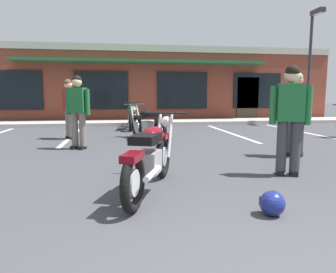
# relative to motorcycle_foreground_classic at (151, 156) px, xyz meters

# --- Properties ---
(ground_plane) EXTENTS (80.00, 80.00, 0.00)m
(ground_plane) POSITION_rel_motorcycle_foreground_classic_xyz_m (0.67, 1.16, -0.46)
(ground_plane) COLOR #3D3D42
(sidewalk_kerb) EXTENTS (22.00, 1.80, 0.14)m
(sidewalk_kerb) POSITION_rel_motorcycle_foreground_classic_xyz_m (0.67, 9.51, -0.39)
(sidewalk_kerb) COLOR #A8A59E
(sidewalk_kerb) RESTS_ON ground_plane
(brick_storefront_building) EXTENTS (18.66, 6.00, 3.53)m
(brick_storefront_building) POSITION_rel_motorcycle_foreground_classic_xyz_m (0.67, 13.23, 1.30)
(brick_storefront_building) COLOR brown
(brick_storefront_building) RESTS_ON ground_plane
(painted_stall_lines) EXTENTS (10.13, 4.80, 0.01)m
(painted_stall_lines) POSITION_rel_motorcycle_foreground_classic_xyz_m (0.67, 5.91, -0.46)
(painted_stall_lines) COLOR silver
(painted_stall_lines) RESTS_ON ground_plane
(motorcycle_foreground_classic) EXTENTS (1.04, 2.02, 0.98)m
(motorcycle_foreground_classic) POSITION_rel_motorcycle_foreground_classic_xyz_m (0.00, 0.00, 0.00)
(motorcycle_foreground_classic) COLOR black
(motorcycle_foreground_classic) RESTS_ON ground_plane
(motorcycle_silver_naked) EXTENTS (0.68, 2.11, 0.98)m
(motorcycle_silver_naked) POSITION_rel_motorcycle_foreground_classic_xyz_m (0.06, 7.63, 0.07)
(motorcycle_silver_naked) COLOR black
(motorcycle_silver_naked) RESTS_ON ground_plane
(motorcycle_blue_standard) EXTENTS (1.04, 2.02, 0.98)m
(motorcycle_blue_standard) POSITION_rel_motorcycle_foreground_classic_xyz_m (0.34, 4.49, 0.00)
(motorcycle_blue_standard) COLOR black
(motorcycle_blue_standard) RESTS_ON ground_plane
(person_in_black_shirt) EXTENTS (0.43, 0.55, 1.68)m
(person_in_black_shirt) POSITION_rel_motorcycle_foreground_classic_xyz_m (-1.79, 5.19, 0.49)
(person_in_black_shirt) COLOR black
(person_in_black_shirt) RESTS_ON ground_plane
(person_in_shorts_foreground) EXTENTS (0.59, 0.38, 1.68)m
(person_in_shorts_foreground) POSITION_rel_motorcycle_foreground_classic_xyz_m (-1.33, 3.44, 0.49)
(person_in_shorts_foreground) COLOR black
(person_in_shorts_foreground) RESTS_ON ground_plane
(person_by_back_row) EXTENTS (0.49, 0.50, 1.68)m
(person_by_back_row) POSITION_rel_motorcycle_foreground_classic_xyz_m (3.08, 1.86, 0.49)
(person_by_back_row) COLOR black
(person_by_back_row) RESTS_ON ground_plane
(person_near_building) EXTENTS (0.60, 0.37, 1.68)m
(person_near_building) POSITION_rel_motorcycle_foreground_classic_xyz_m (2.15, 0.47, 0.49)
(person_near_building) COLOR black
(person_near_building) RESTS_ON ground_plane
(helmet_on_pavement) EXTENTS (0.26, 0.26, 0.26)m
(helmet_on_pavement) POSITION_rel_motorcycle_foreground_classic_xyz_m (1.14, -1.00, -0.33)
(helmet_on_pavement) COLOR navy
(helmet_on_pavement) RESTS_ON ground_plane
(parking_lot_lamp_post) EXTENTS (0.24, 0.76, 4.66)m
(parking_lot_lamp_post) POSITION_rel_motorcycle_foreground_classic_xyz_m (7.53, 8.30, 2.58)
(parking_lot_lamp_post) COLOR #2D2D33
(parking_lot_lamp_post) RESTS_ON ground_plane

